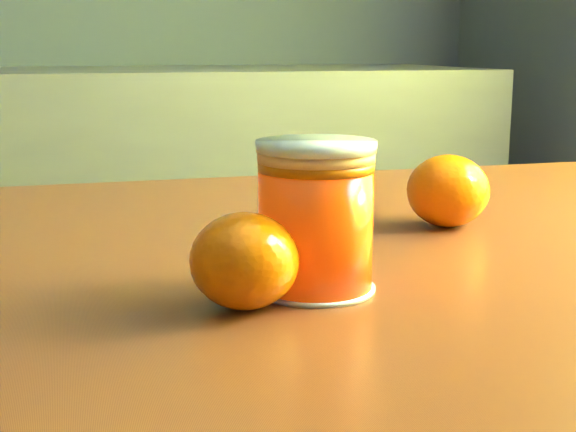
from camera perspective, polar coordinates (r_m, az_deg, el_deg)
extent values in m
cube|color=brown|center=(0.59, 6.88, -4.77)|extent=(1.08, 0.75, 0.04)
cylinder|color=#FF3D05|center=(0.49, 1.98, -0.76)|extent=(0.07, 0.07, 0.08)
cylinder|color=#EFA861|center=(0.48, 2.02, 4.27)|extent=(0.07, 0.07, 0.01)
cylinder|color=silver|center=(0.48, 2.02, 4.91)|extent=(0.07, 0.07, 0.00)
ellipsoid|color=#EA6104|center=(0.46, -3.11, -3.19)|extent=(0.08, 0.08, 0.06)
ellipsoid|color=#EA6104|center=(0.68, 11.31, 1.77)|extent=(0.08, 0.08, 0.06)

